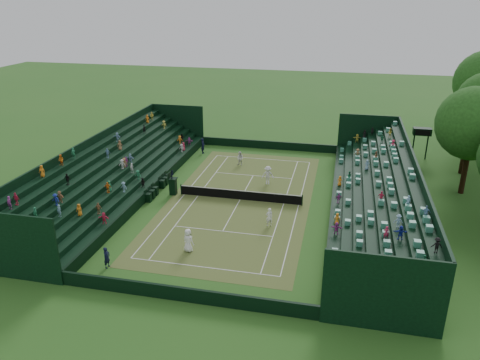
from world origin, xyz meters
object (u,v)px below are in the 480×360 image
Objects in this scene: player_near_east at (269,217)px; player_far_west at (240,159)px; player_near_west at (188,240)px; umpire_chair at (173,184)px; tennis_net at (240,195)px; player_far_east at (268,175)px.

player_near_east is 1.01× the size of player_far_west.
player_near_east is (5.20, 5.39, -0.11)m from player_near_west.
umpire_chair is 11.01m from player_near_west.
player_far_west is at bearing -67.42° from player_near_west.
player_far_east is at bearing 67.31° from tennis_net.
player_near_east is 9.22m from player_far_east.
player_far_east is (-1.64, 9.07, 0.14)m from player_near_east.
player_far_west is (-0.37, 19.25, -0.12)m from player_near_west.
umpire_chair reaches higher than player_near_west.
tennis_net is 5.80m from player_near_east.
player_near_west is 7.49m from player_near_east.
player_near_west is at bearing -63.82° from umpire_chair.
player_far_east reaches higher than player_near_east.
umpire_chair reaches higher than player_far_west.
player_far_west is (-5.57, 13.86, -0.01)m from player_near_east.
player_near_west is 19.26m from player_far_west.
umpire_chair is 10.39m from player_far_west.
player_near_west is (-1.69, -10.00, 0.39)m from tennis_net.
player_near_west reaches higher than player_near_east.
player_far_west is at bearing 102.57° from tennis_net.
player_near_east is at bearing -87.94° from player_far_east.
player_far_east reaches higher than player_near_west.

